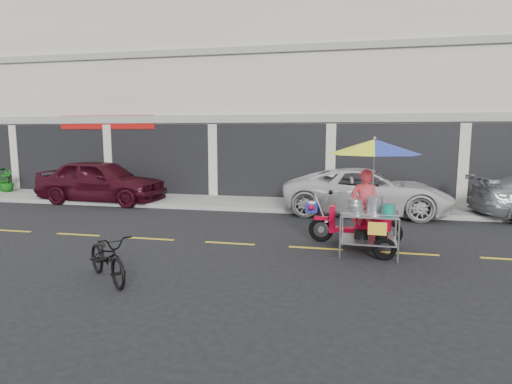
% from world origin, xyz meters
% --- Properties ---
extents(ground, '(90.00, 90.00, 0.00)m').
position_xyz_m(ground, '(0.00, 0.00, 0.00)').
color(ground, black).
extents(sidewalk, '(45.00, 3.00, 0.15)m').
position_xyz_m(sidewalk, '(0.00, 5.50, 0.07)').
color(sidewalk, gray).
rests_on(sidewalk, ground).
extents(shophouse_block, '(36.00, 8.11, 10.40)m').
position_xyz_m(shophouse_block, '(2.82, 10.59, 4.24)').
color(shophouse_block, beige).
rests_on(shophouse_block, ground).
extents(centerline, '(42.00, 0.10, 0.01)m').
position_xyz_m(centerline, '(0.00, 0.00, 0.00)').
color(centerline, gold).
rests_on(centerline, ground).
extents(maroon_sedan, '(4.79, 2.06, 1.61)m').
position_xyz_m(maroon_sedan, '(-8.26, 4.70, 0.81)').
color(maroon_sedan, '#340813').
rests_on(maroon_sedan, ground).
extents(white_pickup, '(5.26, 2.51, 1.45)m').
position_xyz_m(white_pickup, '(1.24, 4.53, 0.72)').
color(white_pickup, silver).
rests_on(white_pickup, ground).
extents(plant_tall, '(0.97, 0.87, 1.00)m').
position_xyz_m(plant_tall, '(-13.54, 5.74, 0.65)').
color(plant_tall, '#0F5210').
rests_on(plant_tall, sidewalk).
extents(plant_short, '(0.50, 0.50, 0.88)m').
position_xyz_m(plant_short, '(-13.16, 5.55, 0.59)').
color(plant_short, '#0F5210').
rests_on(plant_short, sidewalk).
extents(near_bicycle, '(1.62, 1.48, 0.86)m').
position_xyz_m(near_bicycle, '(-3.37, -2.91, 0.43)').
color(near_bicycle, black).
rests_on(near_bicycle, ground).
extents(food_vendor_rig, '(2.47, 2.04, 2.50)m').
position_xyz_m(food_vendor_rig, '(1.11, 0.11, 1.57)').
color(food_vendor_rig, black).
rests_on(food_vendor_rig, ground).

